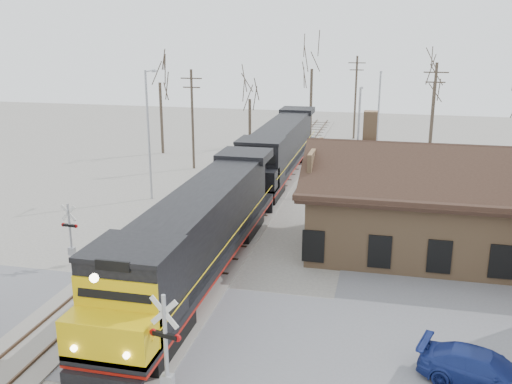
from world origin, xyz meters
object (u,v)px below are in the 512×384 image
locomotive_lead (197,236)px  parked_car (484,370)px  depot (435,212)px  locomotive_trailing (279,150)px

locomotive_lead → parked_car: locomotive_lead is taller
depot → locomotive_lead: depot is taller
depot → locomotive_trailing: size_ratio=0.70×
depot → parked_car: size_ratio=3.30×
locomotive_trailing → parked_car: bearing=-65.4°
locomotive_trailing → depot: bearing=-51.2°
locomotive_lead → locomotive_trailing: size_ratio=1.00×
depot → locomotive_trailing: (-11.99, 14.89, 0.13)m
depot → locomotive_trailing: 19.12m
parked_car → locomotive_trailing: bearing=42.0°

